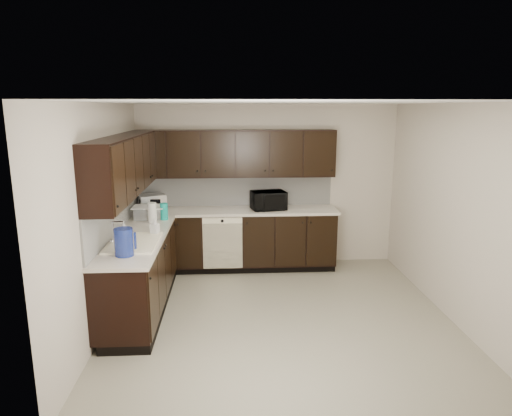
{
  "coord_description": "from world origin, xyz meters",
  "views": [
    {
      "loc": [
        -0.57,
        -5.03,
        2.45
      ],
      "look_at": [
        -0.25,
        0.6,
        1.2
      ],
      "focal_mm": 32.0,
      "sensor_mm": 36.0,
      "label": 1
    }
  ],
  "objects_px": {
    "blue_pitcher": "(124,242)",
    "storage_bin": "(149,212)",
    "microwave": "(268,201)",
    "sink": "(134,249)",
    "toaster_oven": "(152,203)"
  },
  "relations": [
    {
      "from": "sink",
      "to": "toaster_oven",
      "type": "xyz_separation_m",
      "value": [
        -0.07,
        1.71,
        0.18
      ]
    },
    {
      "from": "microwave",
      "to": "blue_pitcher",
      "type": "relative_size",
      "value": 1.72
    },
    {
      "from": "microwave",
      "to": "toaster_oven",
      "type": "relative_size",
      "value": 1.31
    },
    {
      "from": "sink",
      "to": "storage_bin",
      "type": "xyz_separation_m",
      "value": [
        -0.03,
        1.23,
        0.14
      ]
    },
    {
      "from": "sink",
      "to": "blue_pitcher",
      "type": "relative_size",
      "value": 2.82
    },
    {
      "from": "sink",
      "to": "storage_bin",
      "type": "relative_size",
      "value": 2.0
    },
    {
      "from": "toaster_oven",
      "to": "storage_bin",
      "type": "height_order",
      "value": "toaster_oven"
    },
    {
      "from": "microwave",
      "to": "storage_bin",
      "type": "relative_size",
      "value": 1.22
    },
    {
      "from": "blue_pitcher",
      "to": "storage_bin",
      "type": "bearing_deg",
      "value": 70.59
    },
    {
      "from": "toaster_oven",
      "to": "storage_bin",
      "type": "xyz_separation_m",
      "value": [
        0.04,
        -0.48,
        -0.04
      ]
    },
    {
      "from": "microwave",
      "to": "blue_pitcher",
      "type": "bearing_deg",
      "value": -140.66
    },
    {
      "from": "microwave",
      "to": "storage_bin",
      "type": "xyz_separation_m",
      "value": [
        -1.7,
        -0.44,
        -0.06
      ]
    },
    {
      "from": "microwave",
      "to": "sink",
      "type": "bearing_deg",
      "value": -147.01
    },
    {
      "from": "toaster_oven",
      "to": "microwave",
      "type": "bearing_deg",
      "value": -25.18
    },
    {
      "from": "microwave",
      "to": "storage_bin",
      "type": "bearing_deg",
      "value": -177.46
    }
  ]
}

